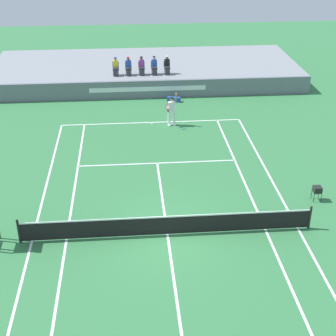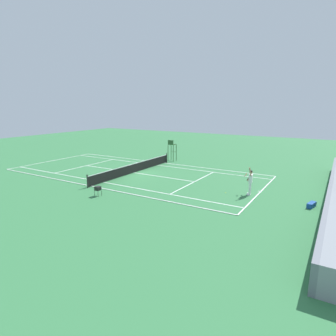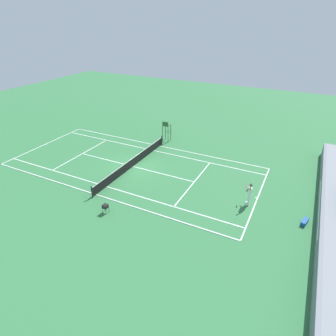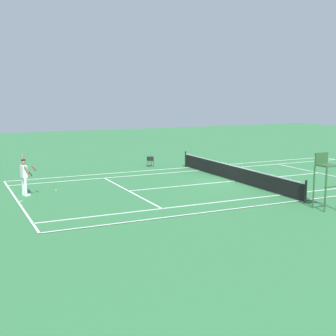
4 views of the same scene
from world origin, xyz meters
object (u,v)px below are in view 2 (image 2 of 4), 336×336
at_px(tennis_ball, 226,193).
at_px(equipment_bag, 311,205).
at_px(umpire_chair, 172,148).
at_px(ball_hopper, 98,188).
at_px(tennis_player, 250,182).

distance_m(tennis_ball, equipment_bag, 5.71).
bearing_deg(umpire_chair, ball_hopper, 8.73).
height_order(tennis_ball, equipment_bag, equipment_bag).
relative_size(tennis_player, umpire_chair, 0.85).
xyz_separation_m(tennis_ball, umpire_chair, (-8.79, -9.76, 1.52)).
bearing_deg(umpire_chair, equipment_bag, 60.29).
bearing_deg(tennis_ball, umpire_chair, -132.02).
height_order(tennis_player, umpire_chair, umpire_chair).
bearing_deg(equipment_bag, tennis_player, -97.45).
xyz_separation_m(equipment_bag, ball_hopper, (5.30, -13.30, 0.41)).
bearing_deg(ball_hopper, equipment_bag, 111.72).
bearing_deg(umpire_chair, tennis_player, 53.91).
height_order(umpire_chair, ball_hopper, umpire_chair).
bearing_deg(ball_hopper, tennis_player, 122.37).
xyz_separation_m(tennis_player, tennis_ball, (0.51, -1.61, -0.96)).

